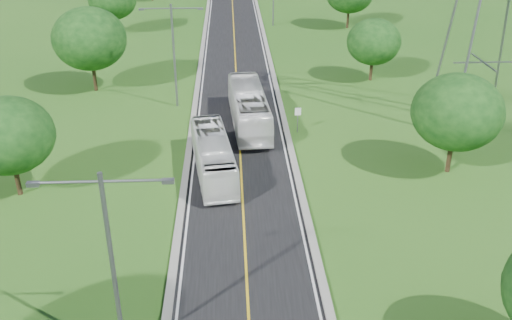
% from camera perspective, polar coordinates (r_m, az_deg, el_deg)
% --- Properties ---
extents(ground, '(260.00, 260.00, 0.00)m').
position_cam_1_polar(ground, '(71.45, -2.08, 9.88)').
color(ground, '#255818').
rests_on(ground, ground).
extents(road, '(8.00, 150.00, 0.06)m').
position_cam_1_polar(road, '(77.21, -2.15, 11.19)').
color(road, black).
rests_on(road, ground).
extents(curb_left, '(0.50, 150.00, 0.22)m').
position_cam_1_polar(curb_left, '(77.26, -5.36, 11.17)').
color(curb_left, gray).
rests_on(curb_left, ground).
extents(curb_right, '(0.50, 150.00, 0.22)m').
position_cam_1_polar(curb_right, '(77.34, 1.07, 11.29)').
color(curb_right, gray).
rests_on(curb_right, ground).
extents(speed_limit_sign, '(0.55, 0.09, 2.40)m').
position_cam_1_polar(speed_limit_sign, '(50.50, 4.20, 4.44)').
color(speed_limit_sign, slate).
rests_on(speed_limit_sign, ground).
extents(streetlight_near_left, '(5.90, 0.25, 10.00)m').
position_cam_1_polar(streetlight_near_left, '(25.72, -14.29, -9.24)').
color(streetlight_near_left, slate).
rests_on(streetlight_near_left, ground).
extents(streetlight_mid_left, '(5.90, 0.25, 10.00)m').
position_cam_1_polar(streetlight_mid_left, '(55.64, -8.25, 11.09)').
color(streetlight_mid_left, slate).
rests_on(streetlight_mid_left, ground).
extents(tree_lb, '(6.30, 6.30, 7.33)m').
position_cam_1_polar(tree_lb, '(42.61, -23.55, 2.27)').
color(tree_lb, black).
rests_on(tree_lb, ground).
extents(tree_lc, '(7.56, 7.56, 8.79)m').
position_cam_1_polar(tree_lc, '(61.99, -16.31, 11.56)').
color(tree_lc, black).
rests_on(tree_lc, ground).
extents(tree_rb, '(6.72, 6.72, 7.82)m').
position_cam_1_polar(tree_rb, '(44.72, 19.46, 4.55)').
color(tree_rb, black).
rests_on(tree_rb, ground).
extents(tree_rc, '(5.88, 5.88, 6.84)m').
position_cam_1_polar(tree_rc, '(64.50, 11.69, 11.50)').
color(tree_rc, black).
rests_on(tree_rc, ground).
extents(bus_outbound, '(3.68, 12.52, 3.44)m').
position_cam_1_polar(bus_outbound, '(51.69, -0.72, 5.27)').
color(bus_outbound, white).
rests_on(bus_outbound, road).
extents(bus_inbound, '(3.90, 10.95, 2.99)m').
position_cam_1_polar(bus_inbound, '(43.39, -4.32, 0.47)').
color(bus_inbound, white).
rests_on(bus_inbound, road).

